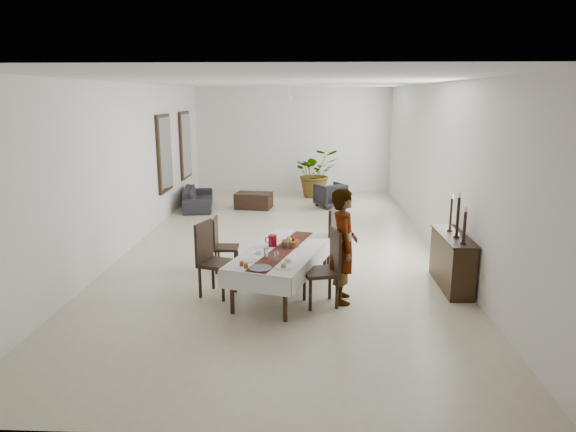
% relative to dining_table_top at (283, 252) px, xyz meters
% --- Properties ---
extents(floor, '(6.00, 12.00, 0.00)m').
position_rel_dining_table_top_xyz_m(floor, '(-0.14, 2.52, -0.64)').
color(floor, beige).
rests_on(floor, ground).
extents(ceiling, '(6.00, 12.00, 0.02)m').
position_rel_dining_table_top_xyz_m(ceiling, '(-0.14, 2.52, 2.56)').
color(ceiling, white).
rests_on(ceiling, wall_back).
extents(wall_back, '(6.00, 0.02, 3.20)m').
position_rel_dining_table_top_xyz_m(wall_back, '(-0.14, 8.52, 0.96)').
color(wall_back, white).
rests_on(wall_back, floor).
extents(wall_front, '(6.00, 0.02, 3.20)m').
position_rel_dining_table_top_xyz_m(wall_front, '(-0.14, -3.48, 0.96)').
color(wall_front, white).
rests_on(wall_front, floor).
extents(wall_left, '(0.02, 12.00, 3.20)m').
position_rel_dining_table_top_xyz_m(wall_left, '(-3.14, 2.52, 0.96)').
color(wall_left, white).
rests_on(wall_left, floor).
extents(wall_right, '(0.02, 12.00, 3.20)m').
position_rel_dining_table_top_xyz_m(wall_right, '(2.86, 2.52, 0.96)').
color(wall_right, white).
rests_on(wall_right, floor).
extents(dining_table_top, '(1.46, 2.29, 0.04)m').
position_rel_dining_table_top_xyz_m(dining_table_top, '(0.00, 0.00, 0.00)').
color(dining_table_top, black).
rests_on(dining_table_top, table_leg_fl).
extents(table_leg_fl, '(0.08, 0.08, 0.62)m').
position_rel_dining_table_top_xyz_m(table_leg_fl, '(-0.66, -0.85, -0.33)').
color(table_leg_fl, black).
rests_on(table_leg_fl, floor).
extents(table_leg_fr, '(0.08, 0.08, 0.62)m').
position_rel_dining_table_top_xyz_m(table_leg_fr, '(0.08, -1.08, -0.33)').
color(table_leg_fr, black).
rests_on(table_leg_fr, floor).
extents(table_leg_bl, '(0.08, 0.08, 0.62)m').
position_rel_dining_table_top_xyz_m(table_leg_bl, '(-0.08, 1.08, -0.33)').
color(table_leg_bl, black).
rests_on(table_leg_bl, floor).
extents(table_leg_br, '(0.08, 0.08, 0.62)m').
position_rel_dining_table_top_xyz_m(table_leg_br, '(0.66, 0.85, -0.33)').
color(table_leg_br, black).
rests_on(table_leg_br, floor).
extents(tablecloth_top, '(1.65, 2.49, 0.01)m').
position_rel_dining_table_top_xyz_m(tablecloth_top, '(0.00, 0.00, 0.03)').
color(tablecloth_top, silver).
rests_on(tablecloth_top, dining_table_top).
extents(tablecloth_drape_left, '(0.66, 2.19, 0.27)m').
position_rel_dining_table_top_xyz_m(tablecloth_drape_left, '(-0.50, 0.15, -0.10)').
color(tablecloth_drape_left, white).
rests_on(tablecloth_drape_left, dining_table_top).
extents(tablecloth_drape_right, '(0.66, 2.19, 0.27)m').
position_rel_dining_table_top_xyz_m(tablecloth_drape_right, '(0.50, -0.15, -0.10)').
color(tablecloth_drape_right, silver).
rests_on(tablecloth_drape_right, dining_table_top).
extents(tablecloth_drape_near, '(1.00, 0.31, 0.27)m').
position_rel_dining_table_top_xyz_m(tablecloth_drape_near, '(-0.33, -1.09, -0.10)').
color(tablecloth_drape_near, white).
rests_on(tablecloth_drape_near, dining_table_top).
extents(tablecloth_drape_far, '(1.00, 0.31, 0.27)m').
position_rel_dining_table_top_xyz_m(tablecloth_drape_far, '(0.33, 1.09, -0.10)').
color(tablecloth_drape_far, white).
rests_on(tablecloth_drape_far, dining_table_top).
extents(table_runner, '(0.93, 2.21, 0.00)m').
position_rel_dining_table_top_xyz_m(table_runner, '(-0.00, 0.00, 0.03)').
color(table_runner, '#5F281B').
rests_on(table_runner, tablecloth_top).
extents(red_pitcher, '(0.17, 0.17, 0.18)m').
position_rel_dining_table_top_xyz_m(red_pitcher, '(-0.17, 0.19, 0.12)').
color(red_pitcher, maroon).
rests_on(red_pitcher, tablecloth_top).
extents(pitcher_handle, '(0.11, 0.05, 0.11)m').
position_rel_dining_table_top_xyz_m(pitcher_handle, '(-0.25, 0.21, 0.12)').
color(pitcher_handle, maroon).
rests_on(pitcher_handle, red_pitcher).
extents(wine_glass_near, '(0.06, 0.06, 0.15)m').
position_rel_dining_table_top_xyz_m(wine_glass_near, '(-0.06, -0.58, 0.11)').
color(wine_glass_near, white).
rests_on(wine_glass_near, tablecloth_top).
extents(wine_glass_mid, '(0.06, 0.06, 0.15)m').
position_rel_dining_table_top_xyz_m(wine_glass_mid, '(-0.22, -0.44, 0.11)').
color(wine_glass_mid, white).
rests_on(wine_glass_mid, tablecloth_top).
extents(wine_glass_far, '(0.06, 0.06, 0.15)m').
position_rel_dining_table_top_xyz_m(wine_glass_far, '(0.06, 0.03, 0.11)').
color(wine_glass_far, white).
rests_on(wine_glass_far, tablecloth_top).
extents(teacup_right, '(0.08, 0.08, 0.05)m').
position_rel_dining_table_top_xyz_m(teacup_right, '(0.10, -0.58, 0.06)').
color(teacup_right, silver).
rests_on(teacup_right, saucer_right).
extents(saucer_right, '(0.13, 0.13, 0.01)m').
position_rel_dining_table_top_xyz_m(saucer_right, '(0.10, -0.58, 0.04)').
color(saucer_right, silver).
rests_on(saucer_right, tablecloth_top).
extents(teacup_left, '(0.08, 0.08, 0.05)m').
position_rel_dining_table_top_xyz_m(teacup_left, '(-0.34, -0.22, 0.06)').
color(teacup_left, white).
rests_on(teacup_left, saucer_left).
extents(saucer_left, '(0.13, 0.13, 0.01)m').
position_rel_dining_table_top_xyz_m(saucer_left, '(-0.34, -0.22, 0.04)').
color(saucer_left, silver).
rests_on(saucer_left, tablecloth_top).
extents(plate_near_right, '(0.21, 0.21, 0.01)m').
position_rel_dining_table_top_xyz_m(plate_near_right, '(0.05, -0.85, 0.04)').
color(plate_near_right, white).
rests_on(plate_near_right, tablecloth_top).
extents(bread_near_right, '(0.08, 0.08, 0.08)m').
position_rel_dining_table_top_xyz_m(bread_near_right, '(0.05, -0.85, 0.06)').
color(bread_near_right, tan).
rests_on(bread_near_right, plate_near_right).
extents(plate_near_left, '(0.21, 0.21, 0.01)m').
position_rel_dining_table_top_xyz_m(plate_near_left, '(-0.44, -0.56, 0.04)').
color(plate_near_left, silver).
rests_on(plate_near_left, tablecloth_top).
extents(plate_far_left, '(0.21, 0.21, 0.01)m').
position_rel_dining_table_top_xyz_m(plate_far_left, '(-0.13, 0.55, 0.04)').
color(plate_far_left, white).
rests_on(plate_far_left, tablecloth_top).
extents(serving_tray, '(0.32, 0.32, 0.02)m').
position_rel_dining_table_top_xyz_m(serving_tray, '(-0.27, -0.89, 0.04)').
color(serving_tray, '#3D3E42').
rests_on(serving_tray, tablecloth_top).
extents(jam_jar_a, '(0.06, 0.06, 0.07)m').
position_rel_dining_table_top_xyz_m(jam_jar_a, '(-0.46, -0.86, 0.07)').
color(jam_jar_a, '#9A3F16').
rests_on(jam_jar_a, tablecloth_top).
extents(jam_jar_b, '(0.06, 0.06, 0.07)m').
position_rel_dining_table_top_xyz_m(jam_jar_b, '(-0.53, -0.78, 0.07)').
color(jam_jar_b, brown).
rests_on(jam_jar_b, tablecloth_top).
extents(fruit_basket, '(0.27, 0.27, 0.09)m').
position_rel_dining_table_top_xyz_m(fruit_basket, '(0.11, 0.20, 0.08)').
color(fruit_basket, brown).
rests_on(fruit_basket, tablecloth_top).
extents(fruit_red, '(0.08, 0.08, 0.08)m').
position_rel_dining_table_top_xyz_m(fruit_red, '(0.14, 0.21, 0.14)').
color(fruit_red, maroon).
rests_on(fruit_red, fruit_basket).
extents(fruit_green, '(0.07, 0.07, 0.07)m').
position_rel_dining_table_top_xyz_m(fruit_green, '(0.08, 0.23, 0.14)').
color(fruit_green, '#547121').
rests_on(fruit_green, fruit_basket).
extents(fruit_yellow, '(0.07, 0.07, 0.07)m').
position_rel_dining_table_top_xyz_m(fruit_yellow, '(0.09, 0.16, 0.14)').
color(fruit_yellow, yellow).
rests_on(fruit_yellow, fruit_basket).
extents(chair_right_near_seat, '(0.57, 0.57, 0.05)m').
position_rel_dining_table_top_xyz_m(chair_right_near_seat, '(0.56, -0.49, -0.15)').
color(chair_right_near_seat, black).
rests_on(chair_right_near_seat, chair_right_near_leg_fl).
extents(chair_right_near_leg_fl, '(0.06, 0.06, 0.47)m').
position_rel_dining_table_top_xyz_m(chair_right_near_leg_fl, '(0.79, -0.63, -0.41)').
color(chair_right_near_leg_fl, black).
rests_on(chair_right_near_leg_fl, floor).
extents(chair_right_near_leg_fr, '(0.06, 0.06, 0.47)m').
position_rel_dining_table_top_xyz_m(chair_right_near_leg_fr, '(0.71, -0.25, -0.41)').
color(chair_right_near_leg_fr, black).
rests_on(chair_right_near_leg_fr, floor).
extents(chair_right_near_leg_bl, '(0.06, 0.06, 0.47)m').
position_rel_dining_table_top_xyz_m(chair_right_near_leg_bl, '(0.42, -0.72, -0.41)').
color(chair_right_near_leg_bl, black).
rests_on(chair_right_near_leg_bl, floor).
extents(chair_right_near_leg_br, '(0.06, 0.06, 0.47)m').
position_rel_dining_table_top_xyz_m(chair_right_near_leg_br, '(0.33, -0.34, -0.41)').
color(chair_right_near_leg_br, black).
rests_on(chair_right_near_leg_br, floor).
extents(chair_right_near_back, '(0.15, 0.47, 0.60)m').
position_rel_dining_table_top_xyz_m(chair_right_near_back, '(0.77, -0.44, 0.17)').
color(chair_right_near_back, black).
rests_on(chair_right_near_back, chair_right_near_seat).
extents(chair_right_far_seat, '(0.58, 0.58, 0.05)m').
position_rel_dining_table_top_xyz_m(chair_right_far_seat, '(0.58, 0.97, -0.14)').
color(chair_right_far_seat, black).
rests_on(chair_right_far_seat, chair_right_far_leg_fl).
extents(chair_right_far_leg_fl, '(0.06, 0.06, 0.47)m').
position_rel_dining_table_top_xyz_m(chair_right_far_leg_fl, '(0.72, 0.73, -0.41)').
color(chair_right_far_leg_fl, black).
rests_on(chair_right_far_leg_fl, floor).
extents(chair_right_far_leg_fr, '(0.06, 0.06, 0.47)m').
position_rel_dining_table_top_xyz_m(chair_right_far_leg_fr, '(0.81, 1.11, -0.41)').
color(chair_right_far_leg_fr, black).
rests_on(chair_right_far_leg_fr, floor).
extents(chair_right_far_leg_bl, '(0.06, 0.06, 0.47)m').
position_rel_dining_table_top_xyz_m(chair_right_far_leg_bl, '(0.34, 0.83, -0.41)').
color(chair_right_far_leg_bl, black).
rests_on(chair_right_far_leg_bl, floor).
extents(chair_right_far_leg_br, '(0.06, 0.06, 0.47)m').
position_rel_dining_table_top_xyz_m(chair_right_far_leg_br, '(0.43, 1.21, -0.41)').
color(chair_right_far_leg_br, black).
rests_on(chair_right_far_leg_br, floor).
extents(chair_right_far_back, '(0.16, 0.47, 0.61)m').
position_rel_dining_table_top_xyz_m(chair_right_far_back, '(0.79, 0.91, 0.19)').
color(chair_right_far_back, black).
rests_on(chair_right_far_back, chair_right_far_seat).
extents(chair_left_near_seat, '(0.60, 0.60, 0.05)m').
position_rel_dining_table_top_xyz_m(chair_left_near_seat, '(-0.98, -0.18, -0.14)').
color(chair_left_near_seat, black).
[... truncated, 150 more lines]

